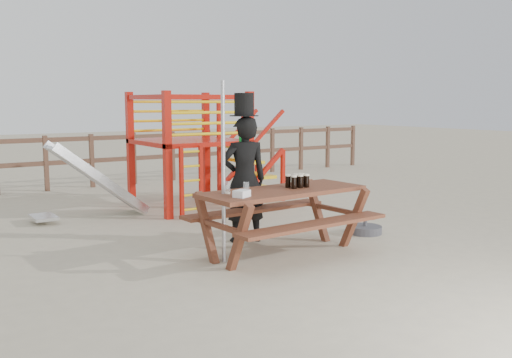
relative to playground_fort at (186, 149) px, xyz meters
The scene contains 10 objects.
ground 3.74m from the playground_fort, 91.99° to the right, with size 60.00×60.00×0.00m, color #B4A88C.
back_fence 3.44m from the playground_fort, 92.08° to the left, with size 15.09×0.09×1.20m.
playground_fort is the anchor object (origin of this frame).
picnic_table 3.66m from the playground_fort, 97.35° to the right, with size 2.22×1.58×0.83m.
man_with_hat 2.80m from the playground_fort, 100.35° to the right, with size 0.72×0.57×2.04m.
metal_pole 3.69m from the playground_fort, 109.97° to the right, with size 0.05×0.05×2.17m, color #B2B2B7.
parasol_base 3.71m from the playground_fort, 69.95° to the right, with size 0.49×0.49×0.21m.
paper_bag 3.98m from the playground_fort, 107.69° to the right, with size 0.18×0.14×0.08m, color white.
stout_pints 3.58m from the playground_fort, 93.52° to the right, with size 0.29×0.19×0.17m.
empty_glasses 3.77m from the playground_fort, 107.74° to the right, with size 0.22×0.25×0.15m.
Camera 1 is at (-4.56, -5.67, 1.93)m, focal length 40.00 mm.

